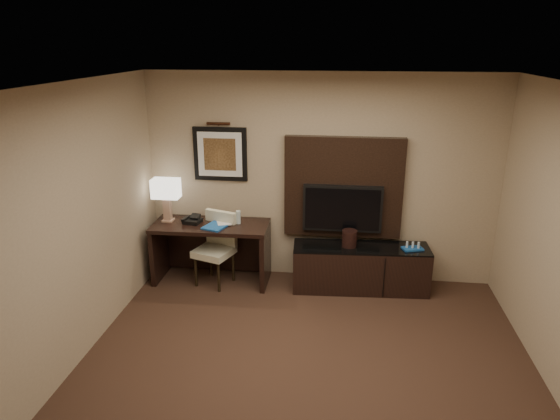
% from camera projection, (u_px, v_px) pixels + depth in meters
% --- Properties ---
extents(floor, '(4.50, 5.00, 0.01)m').
position_uv_depth(floor, '(302.00, 396.00, 4.51)').
color(floor, '#352017').
rests_on(floor, ground).
extents(ceiling, '(4.50, 5.00, 0.01)m').
position_uv_depth(ceiling, '(307.00, 91.00, 3.64)').
color(ceiling, silver).
rests_on(ceiling, wall_back).
extents(wall_back, '(4.50, 0.01, 2.70)m').
position_uv_depth(wall_back, '(320.00, 179.00, 6.42)').
color(wall_back, tan).
rests_on(wall_back, floor).
extents(wall_left, '(0.01, 5.00, 2.70)m').
position_uv_depth(wall_left, '(47.00, 246.00, 4.34)').
color(wall_left, tan).
rests_on(wall_left, floor).
extents(desk, '(1.51, 0.67, 0.80)m').
position_uv_depth(desk, '(212.00, 252.00, 6.57)').
color(desk, black).
rests_on(desk, floor).
extents(credenza, '(1.73, 0.58, 0.59)m').
position_uv_depth(credenza, '(360.00, 268.00, 6.37)').
color(credenza, black).
rests_on(credenza, floor).
extents(tv_wall_panel, '(1.50, 0.12, 1.30)m').
position_uv_depth(tv_wall_panel, '(343.00, 187.00, 6.35)').
color(tv_wall_panel, black).
rests_on(tv_wall_panel, wall_back).
extents(tv, '(1.00, 0.08, 0.60)m').
position_uv_depth(tv, '(342.00, 208.00, 6.34)').
color(tv, black).
rests_on(tv, tv_wall_panel).
extents(artwork, '(0.70, 0.04, 0.70)m').
position_uv_depth(artwork, '(220.00, 154.00, 6.46)').
color(artwork, black).
rests_on(artwork, wall_back).
extents(picture_light, '(0.04, 0.04, 0.30)m').
position_uv_depth(picture_light, '(218.00, 124.00, 6.30)').
color(picture_light, '#422215').
rests_on(picture_light, wall_back).
extents(desk_chair, '(0.58, 0.62, 0.92)m').
position_uv_depth(desk_chair, '(214.00, 251.00, 6.45)').
color(desk_chair, beige).
rests_on(desk_chair, floor).
extents(table_lamp, '(0.41, 0.28, 0.62)m').
position_uv_depth(table_lamp, '(167.00, 198.00, 6.45)').
color(table_lamp, tan).
rests_on(table_lamp, desk).
extents(desk_phone, '(0.24, 0.22, 0.11)m').
position_uv_depth(desk_phone, '(192.00, 219.00, 6.46)').
color(desk_phone, black).
rests_on(desk_phone, desk).
extents(blue_folder, '(0.35, 0.40, 0.02)m').
position_uv_depth(blue_folder, '(216.00, 226.00, 6.34)').
color(blue_folder, '#17509B').
rests_on(blue_folder, desk).
extents(book, '(0.17, 0.08, 0.24)m').
position_uv_depth(book, '(216.00, 215.00, 6.39)').
color(book, '#B1AA8B').
rests_on(book, desk).
extents(water_bottle, '(0.07, 0.07, 0.17)m').
position_uv_depth(water_bottle, '(238.00, 217.00, 6.43)').
color(water_bottle, silver).
rests_on(water_bottle, desk).
extents(ice_bucket, '(0.22, 0.22, 0.21)m').
position_uv_depth(ice_bucket, '(349.00, 238.00, 6.25)').
color(ice_bucket, black).
rests_on(ice_bucket, credenza).
extents(minibar_tray, '(0.28, 0.22, 0.09)m').
position_uv_depth(minibar_tray, '(413.00, 246.00, 6.18)').
color(minibar_tray, '#18519C').
rests_on(minibar_tray, credenza).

